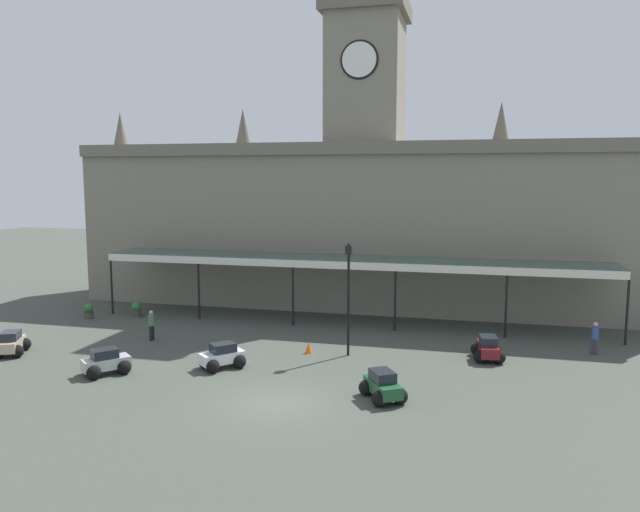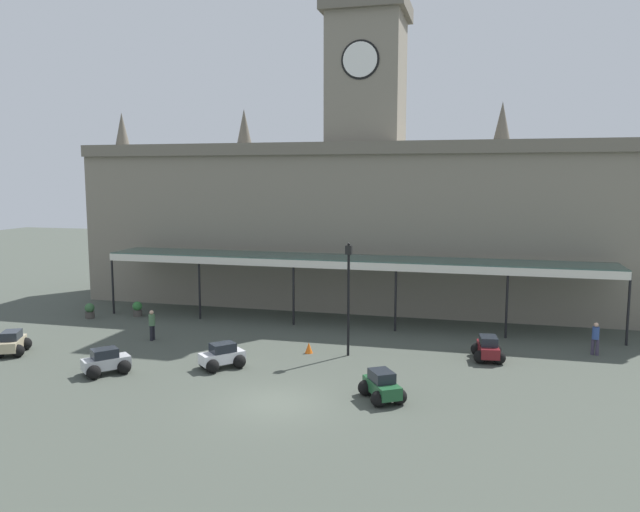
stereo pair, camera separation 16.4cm
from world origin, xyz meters
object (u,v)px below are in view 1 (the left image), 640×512
Objects in this scene: car_beige_sedan at (11,345)px; pedestrian_crossing_forecourt at (595,337)px; victorian_lamppost at (349,287)px; planter_forecourt_centre at (136,309)px; car_white_sedan at (222,358)px; car_green_sedan at (383,387)px; pedestrian_near_entrance at (151,324)px; traffic_cone at (309,348)px; planter_by_canopy at (89,311)px; car_silver_sedan at (106,364)px; car_maroon_sedan at (488,349)px.

pedestrian_crossing_forecourt reaches higher than car_beige_sedan.
victorian_lamppost is 16.10m from planter_forecourt_centre.
car_beige_sedan is 11.26m from car_white_sedan.
pedestrian_crossing_forecourt is 12.71m from victorian_lamppost.
pedestrian_crossing_forecourt is (9.43, 8.91, 0.41)m from car_green_sedan.
pedestrian_crossing_forecourt is at bearing 7.45° from pedestrian_near_entrance.
traffic_cone is (9.00, -0.27, -0.63)m from pedestrian_near_entrance.
planter_forecourt_centre is at bearing 25.12° from planter_by_canopy.
pedestrian_near_entrance is (5.53, 4.15, 0.41)m from car_beige_sedan.
car_silver_sedan is 2.33× the size of planter_forecourt_centre.
car_silver_sedan is 5.89m from pedestrian_near_entrance.
car_beige_sedan is 23.87m from car_maroon_sedan.
traffic_cone is (14.53, 3.88, -0.23)m from car_beige_sedan.
car_maroon_sedan is 0.96× the size of car_silver_sedan.
victorian_lamppost is (10.07, 5.62, 2.98)m from car_silver_sedan.
planter_by_canopy is (-6.56, 3.79, -0.42)m from pedestrian_near_entrance.
car_white_sedan is at bearing -42.02° from planter_forecourt_centre.
car_maroon_sedan is 5.69m from pedestrian_crossing_forecourt.
car_maroon_sedan is 2.23× the size of planter_forecourt_centre.
car_green_sedan is (19.15, -1.75, 0.00)m from car_beige_sedan.
car_white_sedan is 2.32× the size of planter_by_canopy.
planter_forecourt_centre is (-3.91, 5.03, -0.42)m from pedestrian_near_entrance.
car_silver_sedan is at bearing -14.28° from car_beige_sedan.
car_green_sedan is 1.35× the size of pedestrian_near_entrance.
car_green_sedan is 22.38m from planter_by_canopy.
planter_by_canopy is (-1.03, 7.94, -0.01)m from car_beige_sedan.
car_green_sedan is 12.98m from pedestrian_crossing_forecourt.
pedestrian_crossing_forecourt is at bearing -1.49° from planter_by_canopy.
car_beige_sedan is at bearing 165.72° from car_silver_sedan.
pedestrian_crossing_forecourt is 3.03× the size of traffic_cone.
pedestrian_near_entrance reaches higher than car_silver_sedan.
traffic_cone is at bearing -1.71° from pedestrian_near_entrance.
car_maroon_sedan is at bearing -157.26° from pedestrian_crossing_forecourt.
traffic_cone is (-8.82, -1.09, -0.23)m from car_maroon_sedan.
victorian_lamppost reaches higher than car_green_sedan.
car_maroon_sedan is at bearing 2.63° from pedestrian_near_entrance.
car_white_sedan is (-12.10, -4.48, 0.00)m from car_maroon_sedan.
car_green_sedan is 0.40× the size of victorian_lamppost.
planter_forecourt_centre is (-21.73, 4.21, -0.01)m from car_maroon_sedan.
car_white_sedan is at bearing -32.58° from pedestrian_near_entrance.
car_maroon_sedan is 7.92m from car_green_sedan.
car_maroon_sedan is at bearing 21.44° from car_silver_sedan.
pedestrian_near_entrance reaches higher than traffic_cone.
car_white_sedan is 0.99× the size of car_green_sedan.
pedestrian_crossing_forecourt is 1.74× the size of planter_forecourt_centre.
car_maroon_sedan is 2.23× the size of planter_by_canopy.
pedestrian_crossing_forecourt is 0.29× the size of victorian_lamppost.
car_white_sedan is at bearing -158.95° from pedestrian_crossing_forecourt.
car_maroon_sedan is 18.11m from car_silver_sedan.
planter_by_canopy reaches higher than traffic_cone.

